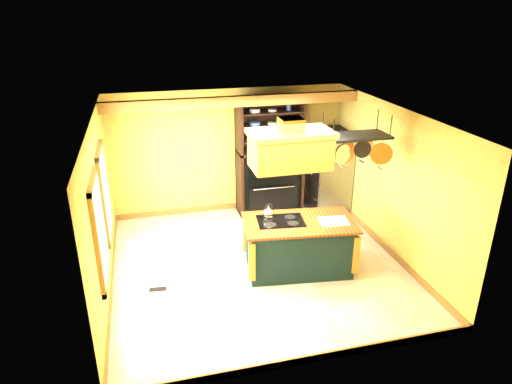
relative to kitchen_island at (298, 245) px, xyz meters
name	(u,v)px	position (x,y,z in m)	size (l,w,h in m)	color
floor	(257,265)	(-0.65, 0.29, -0.47)	(5.00, 5.00, 0.00)	beige
ceiling	(257,115)	(-0.65, 0.29, 2.23)	(5.00, 5.00, 0.00)	white
wall_back	(229,151)	(-0.65, 2.79, 0.88)	(5.00, 0.02, 2.70)	gold
wall_front	(310,275)	(-0.65, -2.21, 0.88)	(5.00, 0.02, 2.70)	gold
wall_left	(101,211)	(-3.15, 0.29, 0.88)	(0.02, 5.00, 2.70)	gold
wall_right	(392,182)	(1.85, 0.29, 0.88)	(0.02, 5.00, 2.70)	gold
ceiling_beam	(235,101)	(-0.65, 1.99, 2.12)	(5.00, 0.15, 0.20)	#925C2D
window_near	(100,231)	(-3.12, -0.51, 0.93)	(0.06, 1.06, 1.56)	#925C2D
window_far	(105,193)	(-3.12, 0.89, 0.93)	(0.06, 1.06, 1.56)	#925C2D
kitchen_island	(298,245)	(0.00, 0.00, 0.00)	(1.98, 1.26, 1.11)	black
range_hood	(290,148)	(-0.20, 0.00, 1.76)	(1.31, 0.74, 0.80)	#A37E28
pot_rack	(356,143)	(0.92, 0.00, 1.75)	(1.19, 0.54, 0.84)	black
refrigerator	(328,173)	(1.44, 2.19, 0.40)	(0.77, 0.91, 1.79)	gray
hutch	(269,170)	(0.19, 2.52, 0.48)	(1.41, 0.63, 2.49)	black
floor_register	(158,289)	(-2.42, -0.04, -0.46)	(0.28, 0.12, 0.01)	black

